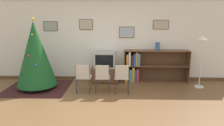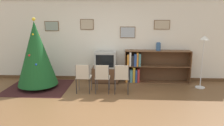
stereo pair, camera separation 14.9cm
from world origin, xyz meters
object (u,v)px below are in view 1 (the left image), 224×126
Objects in this scene: folding_chair_center at (102,77)px; christmas_tree at (35,54)px; folding_chair_right at (122,77)px; television at (105,60)px; vase at (157,46)px; bookshelf at (144,67)px; standing_lamp at (202,48)px; tv_console at (105,75)px; folding_chair_left at (83,77)px.

christmas_tree is at bearing 169.06° from folding_chair_center.
folding_chair_right is at bearing -8.65° from christmas_tree.
television is 2.61× the size of vase.
standing_lamp is (1.59, -0.51, 0.70)m from bookshelf.
television is (1.96, 0.65, -0.29)m from christmas_tree.
folding_chair_right is 2.52m from standing_lamp.
vase is at bearing 2.48° from tv_console.
christmas_tree is 2.50× the size of folding_chair_right.
television reaches higher than folding_chair_left.
television is at bearing 90.00° from folding_chair_center.
christmas_tree is 2.50× the size of folding_chair_center.
bookshelf reaches higher than folding_chair_center.
tv_console is at bearing 117.05° from folding_chair_right.
folding_chair_center is (1.96, -0.38, -0.56)m from christmas_tree.
folding_chair_right reaches higher than tv_console.
christmas_tree is at bearing -167.07° from bookshelf.
christmas_tree is 2.50× the size of folding_chair_left.
christmas_tree reaches higher than folding_chair_right.
folding_chair_center is at bearing 180.00° from folding_chair_right.
bookshelf is at bearing 56.50° from folding_chair_right.
folding_chair_left is 3.52m from standing_lamp.
bookshelf is (0.74, 1.12, 0.02)m from folding_chair_right.
tv_console is 1.06m from folding_chair_center.
christmas_tree is at bearing 171.35° from folding_chair_right.
bookshelf is at bearing 3.97° from television.
christmas_tree is 2.58m from folding_chair_right.
folding_chair_left is at bearing -148.08° from bookshelf.
television is at bearing 62.89° from folding_chair_left.
folding_chair_right is (0.53, 0.00, 0.00)m from folding_chair_center.
tv_console is at bearing 18.51° from christmas_tree.
folding_chair_left is 2.54m from vase.
tv_console is (1.96, 0.66, -0.78)m from christmas_tree.
folding_chair_center is 0.53× the size of standing_lamp.
vase is 0.17× the size of standing_lamp.
folding_chair_right is at bearing 0.00° from folding_chair_center.
television is at bearing 117.11° from folding_chair_right.
vase is (0.39, -0.01, 0.67)m from bookshelf.
bookshelf is (1.27, 1.12, 0.02)m from folding_chair_center.
television is 0.82× the size of folding_chair_center.
folding_chair_center is at bearing -90.00° from television.
vase is 1.31m from standing_lamp.
television reaches higher than tv_console.
tv_console is 1.89m from vase.
vase reaches higher than bookshelf.
folding_chair_left is at bearing -169.76° from standing_lamp.
folding_chair_right is 0.53× the size of standing_lamp.
vase is at bearing -2.04° from bookshelf.
vase is at bearing 157.80° from standing_lamp.
standing_lamp reaches higher than vase.
standing_lamp is at bearing -8.37° from tv_console.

